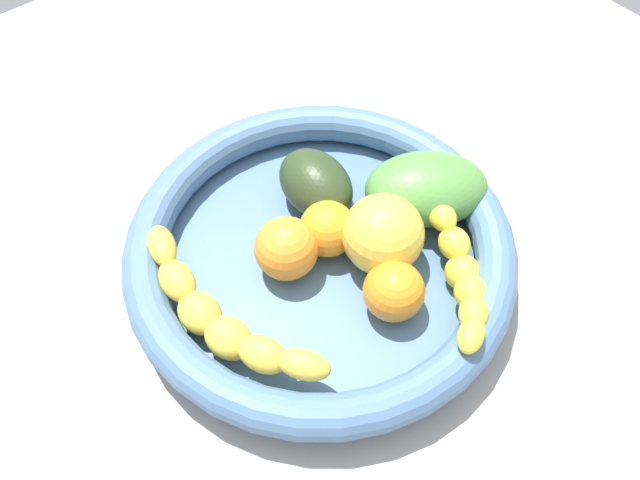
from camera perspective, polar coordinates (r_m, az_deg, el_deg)
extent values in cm
cube|color=#9A9890|center=(63.40, 0.00, -3.29)|extent=(120.00, 120.00, 3.00)
cylinder|color=#496B92|center=(61.38, 0.00, -2.10)|extent=(34.23, 34.23, 1.80)
torus|color=#496B92|center=(59.04, 0.00, -0.61)|extent=(36.91, 36.91, 3.84)
ellipsoid|color=yellow|center=(52.74, 13.59, -8.41)|extent=(3.55, 4.05, 2.15)
ellipsoid|color=yellow|center=(54.92, 13.80, -6.48)|extent=(4.14, 4.27, 2.54)
ellipsoid|color=yellow|center=(57.10, 13.54, -4.63)|extent=(4.51, 4.46, 2.93)
ellipsoid|color=yellow|center=(59.24, 12.85, -2.91)|extent=(4.64, 4.60, 3.31)
ellipsoid|color=yellow|center=(59.70, 12.12, -0.30)|extent=(4.25, 3.95, 2.93)
ellipsoid|color=yellow|center=(60.13, 11.01, 2.15)|extent=(3.85, 3.13, 2.54)
ellipsoid|color=yellow|center=(60.47, 9.55, 4.40)|extent=(3.46, 2.19, 2.15)
ellipsoid|color=yellow|center=(58.53, -14.18, -0.53)|extent=(5.05, 3.70, 2.47)
ellipsoid|color=yellow|center=(57.07, -12.87, -3.62)|extent=(4.84, 3.51, 3.00)
ellipsoid|color=yellow|center=(55.87, -10.88, -6.56)|extent=(4.74, 3.82, 3.53)
ellipsoid|color=yellow|center=(54.33, -8.34, -8.83)|extent=(5.25, 4.54, 3.53)
ellipsoid|color=yellow|center=(52.48, -5.22, -10.33)|extent=(5.36, 4.63, 3.00)
ellipsoid|color=yellow|center=(51.05, -1.51, -11.29)|extent=(5.11, 4.63, 2.47)
sphere|color=orange|center=(55.80, 6.73, -4.64)|extent=(5.55, 5.55, 5.55)
sphere|color=orange|center=(57.68, -3.08, -0.78)|extent=(6.03, 6.03, 6.03)
sphere|color=orange|center=(59.25, 0.70, 1.02)|extent=(5.46, 5.46, 5.46)
ellipsoid|color=#293B1E|center=(62.43, -0.39, 5.13)|extent=(8.90, 6.59, 5.90)
sphere|color=yellow|center=(57.78, 5.75, 0.51)|extent=(7.69, 7.69, 7.69)
ellipsoid|color=#4C893C|center=(62.61, 9.64, 4.63)|extent=(13.78, 14.74, 6.35)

